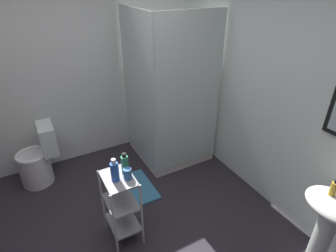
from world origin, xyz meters
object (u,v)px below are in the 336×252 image
Objects in this scene: shower_stall at (167,129)px; body_wash_bottle_green at (125,164)px; bath_mat at (136,188)px; pedestal_sink at (329,221)px; storage_cart at (121,203)px; hand_soap_bottle at (334,188)px; shampoo_bottle_blue at (115,171)px; rinse_cup at (127,174)px; toilet at (38,160)px.

body_wash_bottle_green is at bearing -44.74° from shower_stall.
body_wash_bottle_green is 0.35× the size of bath_mat.
pedestal_sink is 1.09× the size of storage_cart.
storage_cart is at bearing -128.19° from hand_soap_bottle.
storage_cart reaches higher than bath_mat.
shampoo_bottle_blue is 0.12m from body_wash_bottle_green.
shower_stall is 1.44m from rinse_cup.
shampoo_bottle_blue reaches higher than hand_soap_bottle.
shampoo_bottle_blue reaches higher than storage_cart.
body_wash_bottle_green reaches higher than bath_mat.
hand_soap_bottle is 0.65× the size of body_wash_bottle_green.
storage_cart is (1.29, 0.61, 0.12)m from toilet.
body_wash_bottle_green is 0.09m from rinse_cup.
shampoo_bottle_blue reaches higher than toilet.
storage_cart is (0.98, -1.02, -0.03)m from shower_stall.
shampoo_bottle_blue is at bearing -107.84° from rinse_cup.
bath_mat is at bearing -148.81° from hand_soap_bottle.
hand_soap_bottle is at bearing 9.32° from shower_stall.
shampoo_bottle_blue reaches higher than pedestal_sink.
hand_soap_bottle is at bearing 31.19° from bath_mat.
toilet is at bearing -151.25° from body_wash_bottle_green.
shower_stall is 1.67m from toilet.
storage_cart is at bearing -129.73° from pedestal_sink.
toilet is at bearing -153.17° from rinse_cup.
shampoo_bottle_blue reaches higher than body_wash_bottle_green.
bath_mat is at bearing 154.94° from rinse_cup.
shower_stall is 2.47× the size of pedestal_sink.
shampoo_bottle_blue is 1.09m from bath_mat.
pedestal_sink is at bearing 47.77° from body_wash_bottle_green.
hand_soap_bottle reaches higher than pedestal_sink.
body_wash_bottle_green is 2.01× the size of rinse_cup.
hand_soap_bottle is at bearing 52.98° from shampoo_bottle_blue.
shower_stall reaches higher than shampoo_bottle_blue.
pedestal_sink is 2.05m from bath_mat.
toilet is 1.03× the size of storage_cart.
rinse_cup is (0.05, 0.07, 0.36)m from storage_cart.
bath_mat is (-1.70, -0.99, -0.57)m from pedestal_sink.
storage_cart is 0.37m from rinse_cup.
bath_mat is at bearing -149.79° from pedestal_sink.
rinse_cup is at bearing 52.44° from storage_cart.
pedestal_sink is 1.77m from storage_cart.
shower_stall reaches higher than pedestal_sink.
shower_stall is 1.50m from shampoo_bottle_blue.
pedestal_sink is at bearing 8.92° from shower_stall.
toilet is (-0.31, -1.63, -0.15)m from shower_stall.
rinse_cup is at bearing -128.23° from hand_soap_bottle.
pedestal_sink is at bearing 30.21° from bath_mat.
toilet is at bearing -100.61° from shower_stall.
body_wash_bottle_green reaches higher than toilet.
hand_soap_bottle is 0.62× the size of shampoo_bottle_blue.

